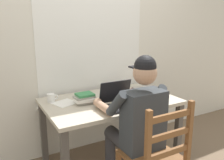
{
  "coord_description": "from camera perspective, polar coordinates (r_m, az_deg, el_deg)",
  "views": [
    {
      "loc": [
        -1.12,
        -2.05,
        1.51
      ],
      "look_at": [
        -0.01,
        -0.05,
        0.95
      ],
      "focal_mm": 38.33,
      "sensor_mm": 36.0,
      "label": 1
    }
  ],
  "objects": [
    {
      "name": "back_wall",
      "position": [
        2.8,
        -5.43,
        9.32
      ],
      "size": [
        6.0,
        0.08,
        2.6
      ],
      "color": "silver",
      "rests_on": "ground"
    },
    {
      "name": "computer_mouse",
      "position": [
        2.38,
        7.31,
        -5.13
      ],
      "size": [
        0.06,
        0.1,
        0.03
      ],
      "primitive_type": "ellipsoid",
      "color": "black",
      "rests_on": "desk"
    },
    {
      "name": "laptop",
      "position": [
        2.27,
        1.81,
        -4.92
      ],
      "size": [
        0.33,
        0.28,
        0.23
      ],
      "color": "black",
      "rests_on": "desk"
    },
    {
      "name": "coffee_mug_white",
      "position": [
        2.45,
        -14.29,
        -4.17
      ],
      "size": [
        0.11,
        0.07,
        0.09
      ],
      "color": "white",
      "rests_on": "desk"
    },
    {
      "name": "landscape_photo_print",
      "position": [
        2.59,
        -0.48,
        -3.8
      ],
      "size": [
        0.15,
        0.13,
        0.0
      ],
      "primitive_type": "cube",
      "rotation": [
        0.0,
        0.0,
        -0.35
      ],
      "color": "gold",
      "rests_on": "desk"
    },
    {
      "name": "book_stack_main",
      "position": [
        2.35,
        -6.52,
        -4.41
      ],
      "size": [
        0.2,
        0.16,
        0.1
      ],
      "color": "gray",
      "rests_on": "desk"
    },
    {
      "name": "paper_pile_near_laptop",
      "position": [
        2.41,
        -11.15,
        -5.4
      ],
      "size": [
        0.26,
        0.25,
        0.0
      ],
      "primitive_type": "cube",
      "rotation": [
        0.0,
        0.0,
        0.33
      ],
      "color": "white",
      "rests_on": "desk"
    },
    {
      "name": "seated_person",
      "position": [
        2.08,
        5.69,
        -9.3
      ],
      "size": [
        0.5,
        0.6,
        1.26
      ],
      "color": "#33383D",
      "rests_on": "ground"
    },
    {
      "name": "coffee_mug_dark",
      "position": [
        2.77,
        3.1,
        -1.59
      ],
      "size": [
        0.11,
        0.07,
        0.09
      ],
      "color": "#2D384C",
      "rests_on": "desk"
    },
    {
      "name": "desk",
      "position": [
        2.5,
        -0.44,
        -6.69
      ],
      "size": [
        1.33,
        0.84,
        0.73
      ],
      "color": "#BCB29E",
      "rests_on": "ground"
    },
    {
      "name": "wooden_chair",
      "position": [
        1.98,
        10.4,
        -18.0
      ],
      "size": [
        0.42,
        0.42,
        0.96
      ],
      "color": "brown",
      "rests_on": "ground"
    },
    {
      "name": "book_stack_side",
      "position": [
        2.79,
        6.87,
        -2.15
      ],
      "size": [
        0.21,
        0.14,
        0.04
      ],
      "color": "#BC332D",
      "rests_on": "desk"
    }
  ]
}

